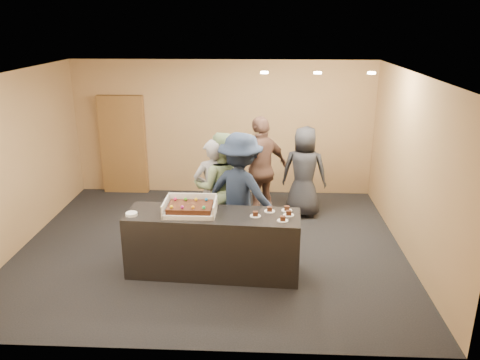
{
  "coord_description": "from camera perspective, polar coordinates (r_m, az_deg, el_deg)",
  "views": [
    {
      "loc": [
        0.77,
        -6.7,
        3.43
      ],
      "look_at": [
        0.46,
        0.0,
        1.12
      ],
      "focal_mm": 35.0,
      "sensor_mm": 36.0,
      "label": 1
    }
  ],
  "objects": [
    {
      "name": "room",
      "position": [
        7.06,
        -3.7,
        1.83
      ],
      "size": [
        6.04,
        6.0,
        2.7
      ],
      "color": "black",
      "rests_on": "ground"
    },
    {
      "name": "serving_counter",
      "position": [
        6.64,
        -3.29,
        -7.72
      ],
      "size": [
        2.44,
        0.84,
        0.9
      ],
      "primitive_type": "cube",
      "rotation": [
        0.0,
        0.0,
        -0.06
      ],
      "color": "black",
      "rests_on": "floor"
    },
    {
      "name": "storage_cabinet",
      "position": [
        9.83,
        -14.02,
        4.17
      ],
      "size": [
        0.91,
        0.15,
        2.01
      ],
      "primitive_type": "cube",
      "color": "brown",
      "rests_on": "floor"
    },
    {
      "name": "cake_box",
      "position": [
        6.49,
        -6.05,
        -3.61
      ],
      "size": [
        0.71,
        0.49,
        0.21
      ],
      "color": "white",
      "rests_on": "serving_counter"
    },
    {
      "name": "sheet_cake",
      "position": [
        6.45,
        -6.11,
        -3.28
      ],
      "size": [
        0.6,
        0.42,
        0.12
      ],
      "color": "#38180C",
      "rests_on": "cake_box"
    },
    {
      "name": "plate_stack",
      "position": [
        6.55,
        -13.09,
        -4.06
      ],
      "size": [
        0.16,
        0.16,
        0.04
      ],
      "primitive_type": "cylinder",
      "color": "white",
      "rests_on": "serving_counter"
    },
    {
      "name": "slice_a",
      "position": [
        6.35,
        1.89,
        -4.24
      ],
      "size": [
        0.15,
        0.15,
        0.07
      ],
      "color": "white",
      "rests_on": "serving_counter"
    },
    {
      "name": "slice_b",
      "position": [
        6.52,
        3.62,
        -3.65
      ],
      "size": [
        0.15,
        0.15,
        0.07
      ],
      "color": "white",
      "rests_on": "serving_counter"
    },
    {
      "name": "slice_c",
      "position": [
        6.23,
        5.23,
        -4.79
      ],
      "size": [
        0.15,
        0.15,
        0.07
      ],
      "color": "white",
      "rests_on": "serving_counter"
    },
    {
      "name": "slice_d",
      "position": [
        6.56,
        5.73,
        -3.55
      ],
      "size": [
        0.15,
        0.15,
        0.07
      ],
      "color": "white",
      "rests_on": "serving_counter"
    },
    {
      "name": "slice_e",
      "position": [
        6.41,
        5.95,
        -4.11
      ],
      "size": [
        0.15,
        0.15,
        0.07
      ],
      "color": "white",
      "rests_on": "serving_counter"
    },
    {
      "name": "person_server_grey",
      "position": [
        7.43,
        -3.31,
        -1.36
      ],
      "size": [
        0.73,
        0.62,
        1.69
      ],
      "primitive_type": "imported",
      "rotation": [
        0.0,
        0.0,
        3.56
      ],
      "color": "gray",
      "rests_on": "floor"
    },
    {
      "name": "person_sage_man",
      "position": [
        7.44,
        -2.32,
        -0.91
      ],
      "size": [
        0.93,
        0.75,
        1.79
      ],
      "primitive_type": "imported",
      "rotation": [
        0.0,
        0.0,
        3.23
      ],
      "color": "#86A070",
      "rests_on": "floor"
    },
    {
      "name": "person_navy_man",
      "position": [
        7.08,
        0.08,
        -1.63
      ],
      "size": [
        1.39,
        1.17,
        1.87
      ],
      "primitive_type": "imported",
      "rotation": [
        0.0,
        0.0,
        2.67
      ],
      "color": "#1B263C",
      "rests_on": "floor"
    },
    {
      "name": "person_brown_extra",
      "position": [
        8.16,
        2.61,
        1.26
      ],
      "size": [
        1.14,
        1.07,
        1.89
      ],
      "primitive_type": "imported",
      "rotation": [
        0.0,
        0.0,
        3.86
      ],
      "color": "brown",
      "rests_on": "floor"
    },
    {
      "name": "person_dark_suit",
      "position": [
        8.49,
        7.81,
        1.0
      ],
      "size": [
        0.9,
        0.68,
        1.66
      ],
      "primitive_type": "imported",
      "rotation": [
        0.0,
        0.0,
        2.95
      ],
      "color": "#27272C",
      "rests_on": "floor"
    },
    {
      "name": "ceiling_spotlights",
      "position": [
        7.29,
        9.45,
        12.78
      ],
      "size": [
        1.72,
        0.12,
        0.03
      ],
      "color": "#FFEAC6",
      "rests_on": "ceiling"
    }
  ]
}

